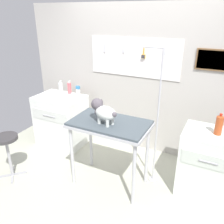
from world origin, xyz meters
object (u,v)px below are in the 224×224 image
at_px(grooming_arm, 156,125).
at_px(dog, 103,111).
at_px(soda_bottle, 219,125).
at_px(grooming_table, 110,129).
at_px(counter_left, 61,120).
at_px(cabinet_right, 208,163).
at_px(spray_bottle_short, 61,87).
at_px(stool, 7,144).

xyz_separation_m(grooming_arm, dog, (-0.56, -0.37, 0.22)).
bearing_deg(soda_bottle, grooming_table, -162.40).
bearing_deg(soda_bottle, grooming_arm, -174.28).
relative_size(counter_left, soda_bottle, 3.35).
relative_size(grooming_table, counter_left, 1.14).
distance_m(cabinet_right, spray_bottle_short, 2.64).
relative_size(cabinet_right, stool, 1.34).
height_order(counter_left, spray_bottle_short, spray_bottle_short).
bearing_deg(spray_bottle_short, cabinet_right, -9.25).
xyz_separation_m(grooming_table, soda_bottle, (1.21, 0.38, 0.16)).
bearing_deg(spray_bottle_short, grooming_arm, -14.75).
distance_m(grooming_arm, cabinet_right, 0.80).
bearing_deg(cabinet_right, soda_bottle, -15.63).
bearing_deg(grooming_table, stool, -158.90).
bearing_deg(spray_bottle_short, soda_bottle, -9.33).
bearing_deg(spray_bottle_short, counter_left, -58.19).
xyz_separation_m(counter_left, soda_bottle, (2.45, -0.20, 0.54)).
distance_m(grooming_table, stool, 1.43).
bearing_deg(dog, grooming_table, 45.32).
xyz_separation_m(cabinet_right, soda_bottle, (0.03, -0.01, 0.55)).
relative_size(counter_left, cabinet_right, 1.02).
height_order(dog, stool, dog).
distance_m(counter_left, soda_bottle, 2.52).
relative_size(grooming_arm, soda_bottle, 6.98).
bearing_deg(counter_left, spray_bottle_short, 121.81).
bearing_deg(grooming_arm, stool, -155.71).
relative_size(counter_left, spray_bottle_short, 4.20).
height_order(grooming_table, spray_bottle_short, spray_bottle_short).
relative_size(grooming_table, soda_bottle, 3.81).
height_order(dog, counter_left, dog).
bearing_deg(grooming_arm, spray_bottle_short, 165.25).
height_order(cabinet_right, spray_bottle_short, spray_bottle_short).
distance_m(grooming_table, spray_bottle_short, 1.61).
distance_m(grooming_arm, spray_bottle_short, 1.95).
distance_m(counter_left, stool, 1.09).
height_order(grooming_arm, stool, grooming_arm).
bearing_deg(grooming_arm, grooming_table, -148.18).
xyz_separation_m(stool, spray_bottle_short, (-0.07, 1.31, 0.44)).
height_order(grooming_table, stool, grooming_table).
relative_size(stool, soda_bottle, 2.46).
distance_m(stool, soda_bottle, 2.71).
relative_size(counter_left, stool, 1.36).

